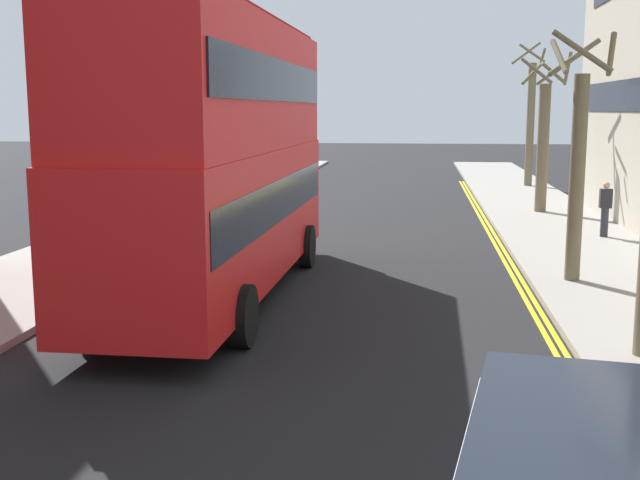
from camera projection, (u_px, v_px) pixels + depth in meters
sidewalk_right at (627, 288)px, 16.89m from camera, size 4.00×80.00×0.14m
sidewalk_left at (50, 272)px, 18.48m from camera, size 4.00×80.00×0.14m
kerb_line_outer at (540, 311)px, 15.20m from camera, size 0.10×56.00×0.01m
kerb_line_inner at (532, 311)px, 15.22m from camera, size 0.10×56.00×0.01m
double_decker_bus_away at (219, 150)px, 15.87m from camera, size 2.92×10.84×5.64m
pedestrian_far at (605, 208)px, 23.08m from camera, size 0.34×0.22×1.62m
street_tree_near at (578, 162)px, 16.93m from camera, size 1.45×1.46×5.31m
street_tree_far at (543, 140)px, 28.55m from camera, size 1.77×1.81×5.66m
street_tree_distant at (530, 120)px, 38.34m from camera, size 1.51×1.78×6.96m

